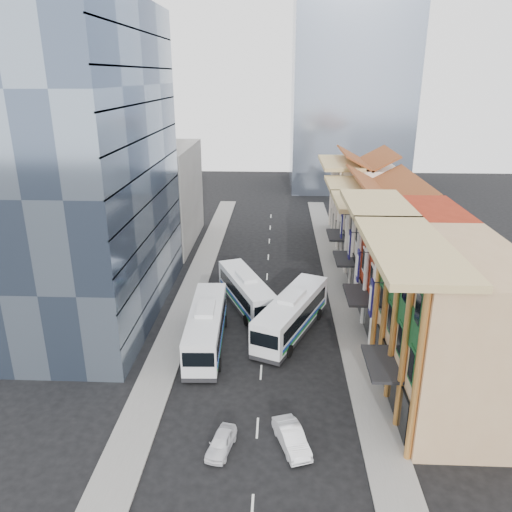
{
  "coord_description": "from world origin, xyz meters",
  "views": [
    {
      "loc": [
        1.2,
        -27.78,
        23.35
      ],
      "look_at": [
        -0.99,
        20.64,
        5.73
      ],
      "focal_mm": 35.0,
      "sensor_mm": 36.0,
      "label": 1
    }
  ],
  "objects_px": {
    "sedan_left": "(221,442)",
    "sedan_right": "(291,438)",
    "bus_left_near": "(206,326)",
    "bus_left_far": "(246,291)",
    "office_tower": "(88,168)",
    "bus_right": "(292,314)",
    "shophouse_tan": "(452,329)"
  },
  "relations": [
    {
      "from": "bus_left_far",
      "to": "sedan_right",
      "type": "height_order",
      "value": "bus_left_far"
    },
    {
      "from": "sedan_left",
      "to": "sedan_right",
      "type": "xyz_separation_m",
      "value": [
        4.63,
        0.54,
        0.1
      ]
    },
    {
      "from": "bus_left_far",
      "to": "bus_right",
      "type": "bearing_deg",
      "value": -71.85
    },
    {
      "from": "bus_left_far",
      "to": "office_tower",
      "type": "bearing_deg",
      "value": 162.54
    },
    {
      "from": "office_tower",
      "to": "sedan_left",
      "type": "distance_m",
      "value": 28.89
    },
    {
      "from": "shophouse_tan",
      "to": "bus_right",
      "type": "distance_m",
      "value": 15.56
    },
    {
      "from": "bus_left_near",
      "to": "bus_left_far",
      "type": "relative_size",
      "value": 1.07
    },
    {
      "from": "sedan_left",
      "to": "bus_left_near",
      "type": "bearing_deg",
      "value": 114.33
    },
    {
      "from": "shophouse_tan",
      "to": "sedan_left",
      "type": "height_order",
      "value": "shophouse_tan"
    },
    {
      "from": "bus_left_near",
      "to": "bus_left_far",
      "type": "distance_m",
      "value": 8.81
    },
    {
      "from": "bus_left_near",
      "to": "sedan_left",
      "type": "height_order",
      "value": "bus_left_near"
    },
    {
      "from": "sedan_left",
      "to": "sedan_right",
      "type": "relative_size",
      "value": 0.83
    },
    {
      "from": "shophouse_tan",
      "to": "sedan_right",
      "type": "distance_m",
      "value": 14.03
    },
    {
      "from": "sedan_left",
      "to": "sedan_right",
      "type": "height_order",
      "value": "sedan_right"
    },
    {
      "from": "bus_left_far",
      "to": "sedan_right",
      "type": "distance_m",
      "value": 21.52
    },
    {
      "from": "shophouse_tan",
      "to": "bus_left_near",
      "type": "height_order",
      "value": "shophouse_tan"
    },
    {
      "from": "bus_right",
      "to": "sedan_right",
      "type": "relative_size",
      "value": 3.04
    },
    {
      "from": "office_tower",
      "to": "sedan_right",
      "type": "relative_size",
      "value": 7.17
    },
    {
      "from": "bus_right",
      "to": "office_tower",
      "type": "bearing_deg",
      "value": -168.9
    },
    {
      "from": "office_tower",
      "to": "sedan_right",
      "type": "xyz_separation_m",
      "value": [
        19.34,
        -19.72,
        -14.31
      ]
    },
    {
      "from": "sedan_right",
      "to": "shophouse_tan",
      "type": "bearing_deg",
      "value": 7.27
    },
    {
      "from": "shophouse_tan",
      "to": "office_tower",
      "type": "xyz_separation_m",
      "value": [
        -31.0,
        14.0,
        9.0
      ]
    },
    {
      "from": "office_tower",
      "to": "sedan_left",
      "type": "relative_size",
      "value": 8.66
    },
    {
      "from": "shophouse_tan",
      "to": "bus_left_near",
      "type": "bearing_deg",
      "value": 159.64
    },
    {
      "from": "sedan_left",
      "to": "bus_left_far",
      "type": "bearing_deg",
      "value": 101.69
    },
    {
      "from": "shophouse_tan",
      "to": "bus_right",
      "type": "relative_size",
      "value": 1.1
    },
    {
      "from": "bus_right",
      "to": "sedan_left",
      "type": "relative_size",
      "value": 3.67
    },
    {
      "from": "bus_left_near",
      "to": "shophouse_tan",
      "type": "bearing_deg",
      "value": -22.61
    },
    {
      "from": "bus_right",
      "to": "sedan_left",
      "type": "distance_m",
      "value": 16.96
    },
    {
      "from": "office_tower",
      "to": "bus_left_far",
      "type": "bearing_deg",
      "value": 5.06
    },
    {
      "from": "shophouse_tan",
      "to": "office_tower",
      "type": "distance_m",
      "value": 35.19
    },
    {
      "from": "bus_left_near",
      "to": "sedan_left",
      "type": "relative_size",
      "value": 3.61
    }
  ]
}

